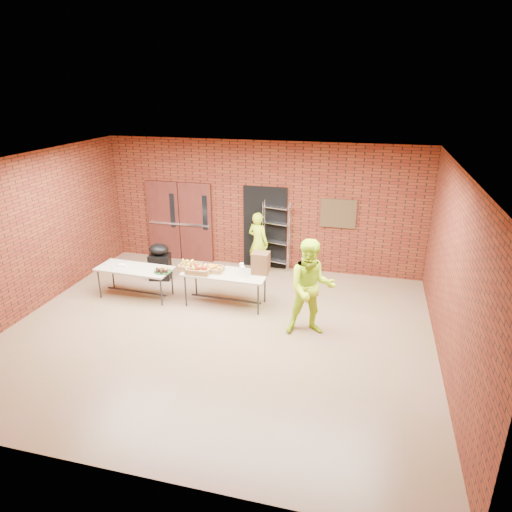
{
  "coord_description": "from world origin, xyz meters",
  "views": [
    {
      "loc": [
        2.61,
        -7.23,
        4.48
      ],
      "look_at": [
        0.4,
        1.4,
        1.08
      ],
      "focal_mm": 32.0,
      "sensor_mm": 36.0,
      "label": 1
    }
  ],
  "objects_px": {
    "volunteer_woman": "(258,243)",
    "volunteer_man": "(311,288)",
    "coffee_dispenser": "(261,263)",
    "table_right": "(225,275)",
    "covered_grill": "(160,261)",
    "wire_rack": "(276,236)",
    "table_left": "(135,270)"
  },
  "relations": [
    {
      "from": "table_right",
      "to": "coffee_dispenser",
      "type": "relative_size",
      "value": 3.97
    },
    {
      "from": "table_left",
      "to": "volunteer_man",
      "type": "xyz_separation_m",
      "value": [
        3.96,
        -0.61,
        0.31
      ]
    },
    {
      "from": "table_right",
      "to": "covered_grill",
      "type": "relative_size",
      "value": 2.03
    },
    {
      "from": "wire_rack",
      "to": "volunteer_man",
      "type": "xyz_separation_m",
      "value": [
        1.28,
        -2.9,
        0.04
      ]
    },
    {
      "from": "volunteer_woman",
      "to": "wire_rack",
      "type": "bearing_deg",
      "value": -129.66
    },
    {
      "from": "table_left",
      "to": "volunteer_woman",
      "type": "xyz_separation_m",
      "value": [
        2.27,
        2.06,
        0.14
      ]
    },
    {
      "from": "wire_rack",
      "to": "volunteer_woman",
      "type": "height_order",
      "value": "wire_rack"
    },
    {
      "from": "table_left",
      "to": "coffee_dispenser",
      "type": "xyz_separation_m",
      "value": [
        2.77,
        0.3,
        0.33
      ]
    },
    {
      "from": "wire_rack",
      "to": "table_left",
      "type": "bearing_deg",
      "value": -126.39
    },
    {
      "from": "table_left",
      "to": "volunteer_woman",
      "type": "relative_size",
      "value": 1.1
    },
    {
      "from": "volunteer_woman",
      "to": "volunteer_man",
      "type": "bearing_deg",
      "value": 143.9
    },
    {
      "from": "table_right",
      "to": "coffee_dispenser",
      "type": "xyz_separation_m",
      "value": [
        0.73,
        0.17,
        0.29
      ]
    },
    {
      "from": "wire_rack",
      "to": "coffee_dispenser",
      "type": "relative_size",
      "value": 3.92
    },
    {
      "from": "coffee_dispenser",
      "to": "covered_grill",
      "type": "relative_size",
      "value": 0.51
    },
    {
      "from": "wire_rack",
      "to": "table_right",
      "type": "distance_m",
      "value": 2.26
    },
    {
      "from": "table_left",
      "to": "volunteer_man",
      "type": "relative_size",
      "value": 0.91
    },
    {
      "from": "volunteer_woman",
      "to": "volunteer_man",
      "type": "distance_m",
      "value": 3.17
    },
    {
      "from": "volunteer_man",
      "to": "table_right",
      "type": "bearing_deg",
      "value": 143.99
    },
    {
      "from": "table_left",
      "to": "covered_grill",
      "type": "height_order",
      "value": "covered_grill"
    },
    {
      "from": "wire_rack",
      "to": "covered_grill",
      "type": "height_order",
      "value": "wire_rack"
    },
    {
      "from": "table_left",
      "to": "covered_grill",
      "type": "distance_m",
      "value": 1.06
    },
    {
      "from": "table_right",
      "to": "wire_rack",
      "type": "bearing_deg",
      "value": 75.29
    },
    {
      "from": "wire_rack",
      "to": "table_left",
      "type": "xyz_separation_m",
      "value": [
        -2.68,
        -2.28,
        -0.26
      ]
    },
    {
      "from": "table_left",
      "to": "table_right",
      "type": "xyz_separation_m",
      "value": [
        2.04,
        0.13,
        0.05
      ]
    },
    {
      "from": "wire_rack",
      "to": "volunteer_man",
      "type": "distance_m",
      "value": 3.17
    },
    {
      "from": "coffee_dispenser",
      "to": "volunteer_woman",
      "type": "relative_size",
      "value": 0.3
    },
    {
      "from": "table_left",
      "to": "coffee_dispenser",
      "type": "distance_m",
      "value": 2.81
    },
    {
      "from": "coffee_dispenser",
      "to": "volunteer_man",
      "type": "relative_size",
      "value": 0.24
    },
    {
      "from": "table_right",
      "to": "coffee_dispenser",
      "type": "height_order",
      "value": "coffee_dispenser"
    },
    {
      "from": "table_left",
      "to": "volunteer_woman",
      "type": "distance_m",
      "value": 3.07
    },
    {
      "from": "table_right",
      "to": "volunteer_woman",
      "type": "relative_size",
      "value": 1.17
    },
    {
      "from": "table_left",
      "to": "coffee_dispenser",
      "type": "height_order",
      "value": "coffee_dispenser"
    }
  ]
}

